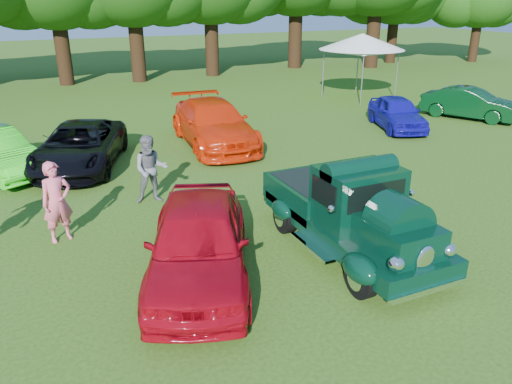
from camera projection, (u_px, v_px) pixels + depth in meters
name	position (u px, v px, depth m)	size (l,w,h in m)	color
ground	(311.00, 259.00, 10.16)	(120.00, 120.00, 0.00)	#254B11
hero_pickup	(350.00, 213.00, 10.27)	(2.23, 4.79, 1.87)	black
red_convertible	(198.00, 241.00, 9.21)	(1.81, 4.51, 1.54)	#9B0613
back_car_black	(80.00, 146.00, 15.33)	(2.23, 4.84, 1.35)	black
back_car_orange	(214.00, 124.00, 17.57)	(2.17, 5.33, 1.55)	red
back_car_blue	(397.00, 113.00, 19.85)	(1.51, 3.75, 1.28)	#120E9B
back_car_green	(470.00, 103.00, 21.48)	(1.39, 3.98, 1.31)	black
spectator_pink	(57.00, 202.00, 10.62)	(0.65, 0.43, 1.79)	#DF5B73
spectator_grey	(151.00, 169.00, 12.64)	(0.86, 0.67, 1.77)	slate
canopy_tent	(362.00, 42.00, 25.08)	(5.14, 5.14, 3.22)	white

